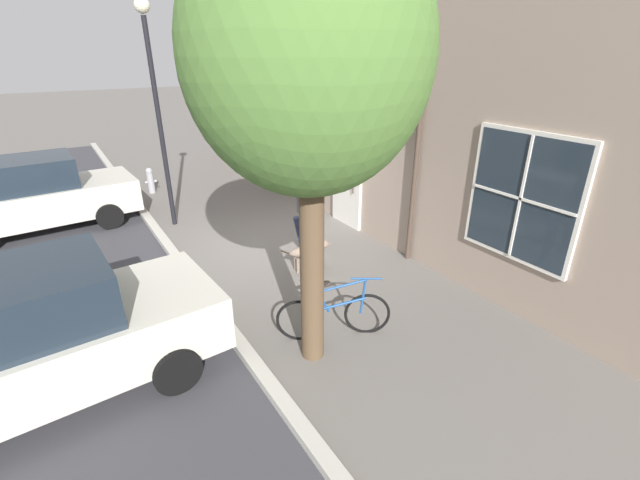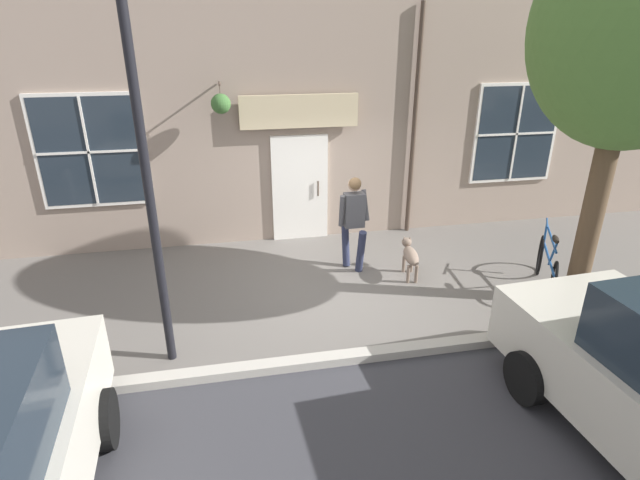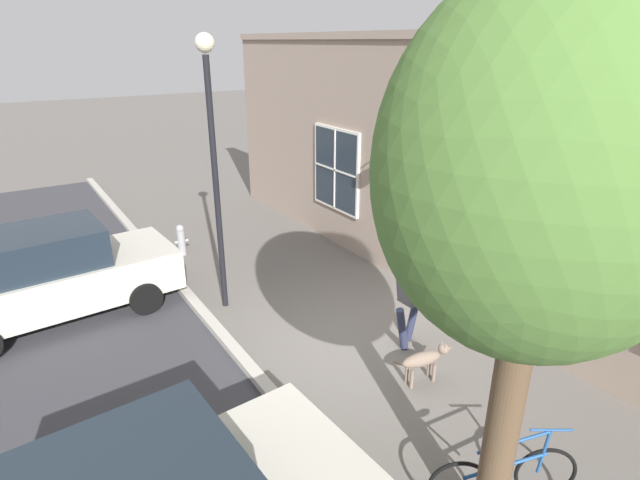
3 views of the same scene
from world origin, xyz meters
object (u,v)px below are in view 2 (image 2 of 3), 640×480
object	(u,v)px
street_tree_by_curb	(635,36)
street_lamp	(136,103)
pedestrian_walking	(354,215)
leaning_bicycle	(547,266)
dog_on_leash	(410,255)

from	to	relation	value
street_tree_by_curb	street_lamp	size ratio (longest dim) A/B	1.10
pedestrian_walking	leaning_bicycle	world-z (taller)	pedestrian_walking
pedestrian_walking	dog_on_leash	distance (m)	1.18
pedestrian_walking	dog_on_leash	xyz separation A→B (m)	(0.46, 0.89, -0.62)
dog_on_leash	leaning_bicycle	distance (m)	2.21
pedestrian_walking	street_tree_by_curb	world-z (taller)	street_tree_by_curb
street_lamp	street_tree_by_curb	bearing A→B (deg)	92.69
street_lamp	dog_on_leash	bearing A→B (deg)	112.59
street_tree_by_curb	leaning_bicycle	bearing A→B (deg)	-158.91
leaning_bicycle	street_lamp	world-z (taller)	street_lamp
pedestrian_walking	leaning_bicycle	bearing A→B (deg)	66.88
street_tree_by_curb	leaning_bicycle	size ratio (longest dim) A/B	3.50
pedestrian_walking	street_lamp	xyz separation A→B (m)	(2.07, -2.97, 2.24)
dog_on_leash	street_lamp	world-z (taller)	street_lamp
dog_on_leash	street_tree_by_curb	distance (m)	4.36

